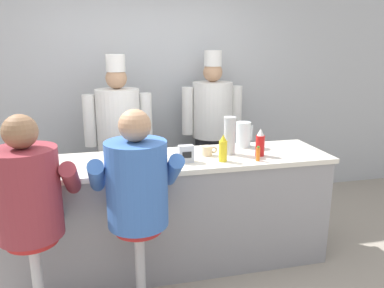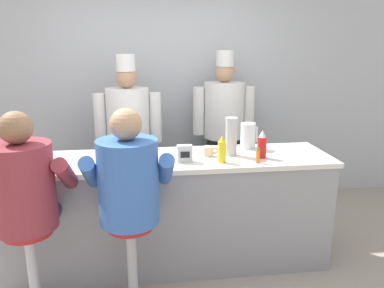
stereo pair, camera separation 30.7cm
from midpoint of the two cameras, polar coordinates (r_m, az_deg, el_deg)
ground_plane at (r=3.23m, az=-5.04°, el=-20.68°), size 20.00×20.00×0.00m
wall_back at (r=4.46m, az=-8.93°, el=7.88°), size 10.00×0.06×2.70m
diner_counter at (r=3.28m, az=-6.14°, el=-10.30°), size 2.73×0.69×0.97m
ketchup_bottle_red at (r=3.16m, az=7.63°, el=0.08°), size 0.08×0.08×0.23m
mustard_bottle_yellow at (r=2.98m, az=1.83°, el=-0.80°), size 0.07×0.07×0.22m
hot_sauce_bottle_orange at (r=3.03m, az=7.20°, el=-1.55°), size 0.03×0.03×0.12m
water_pitcher_clear at (r=3.44m, az=5.32°, el=1.44°), size 0.16×0.14×0.23m
breakfast_plate at (r=3.03m, az=-13.50°, el=-2.69°), size 0.28×0.28×0.05m
cereal_bowl at (r=3.10m, az=-28.34°, el=-3.51°), size 0.14×0.14×0.05m
coffee_mug_tan at (r=3.16m, az=-0.38°, el=-1.06°), size 0.14×0.09×0.08m
cup_stack_steel at (r=3.18m, az=3.00°, el=1.26°), size 0.11×0.11×0.32m
napkin_dispenser_chrome at (r=2.98m, az=-3.87°, el=-1.54°), size 0.12×0.07×0.14m
diner_seated_maroon at (r=2.67m, az=-26.68°, el=-7.38°), size 0.62×0.61×1.48m
diner_seated_blue at (r=2.59m, az=-11.82°, el=-6.66°), size 0.62×0.62×1.48m
cook_in_whites_near at (r=3.99m, az=-13.24°, el=1.51°), size 0.70×0.45×1.79m
cook_in_whites_far at (r=4.34m, az=1.06°, el=3.19°), size 0.71×0.46×1.82m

